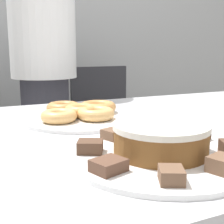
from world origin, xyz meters
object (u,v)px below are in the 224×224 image
at_px(office_chair_right, 109,140).
at_px(person_standing, 44,65).
at_px(frosted_cake, 161,138).
at_px(plate_cake, 160,155).
at_px(plate_donuts, 81,117).

bearing_deg(office_chair_right, person_standing, -161.47).
distance_m(office_chair_right, frosted_cake, 1.38).
xyz_separation_m(person_standing, frosted_cake, (-0.01, -1.08, -0.11)).
bearing_deg(frosted_cake, plate_cake, -116.57).
bearing_deg(plate_donuts, plate_cake, -87.01).
xyz_separation_m(plate_cake, plate_donuts, (-0.02, 0.43, 0.00)).
xyz_separation_m(person_standing, plate_donuts, (-0.03, -0.65, -0.14)).
bearing_deg(plate_donuts, frosted_cake, -87.01).
bearing_deg(frosted_cake, office_chair_right, 70.14).
bearing_deg(person_standing, frosted_cake, -90.57).
height_order(plate_donuts, frosted_cake, frosted_cake).
distance_m(plate_cake, frosted_cake, 0.04).
height_order(plate_cake, plate_donuts, same).
distance_m(person_standing, office_chair_right, 0.68).
distance_m(plate_cake, plate_donuts, 0.43).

